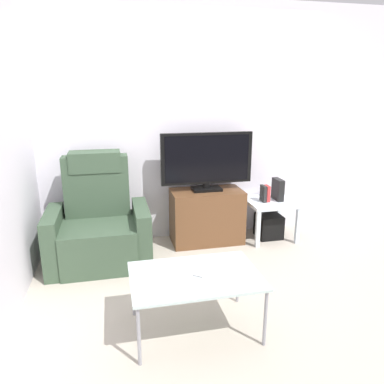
{
  "coord_description": "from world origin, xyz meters",
  "views": [
    {
      "loc": [
        -1.07,
        -2.86,
        1.68
      ],
      "look_at": [
        -0.32,
        0.5,
        0.7
      ],
      "focal_mm": 33.93,
      "sensor_mm": 36.0,
      "label": 1
    }
  ],
  "objects_px": {
    "recliner_armchair": "(99,225)",
    "book_middle": "(267,193)",
    "side_table": "(270,206)",
    "cell_phone": "(202,272)",
    "game_console": "(278,189)",
    "subwoofer_box": "(269,226)",
    "book_leftmost": "(263,194)",
    "tv_stand": "(207,216)",
    "television": "(207,160)",
    "coffee_table": "(195,278)"
  },
  "relations": [
    {
      "from": "coffee_table",
      "to": "book_leftmost",
      "type": "bearing_deg",
      "value": 52.11
    },
    {
      "from": "book_leftmost",
      "to": "book_middle",
      "type": "relative_size",
      "value": 1.01
    },
    {
      "from": "recliner_armchair",
      "to": "side_table",
      "type": "distance_m",
      "value": 1.92
    },
    {
      "from": "television",
      "to": "book_leftmost",
      "type": "distance_m",
      "value": 0.76
    },
    {
      "from": "tv_stand",
      "to": "book_leftmost",
      "type": "bearing_deg",
      "value": -5.32
    },
    {
      "from": "television",
      "to": "book_middle",
      "type": "distance_m",
      "value": 0.8
    },
    {
      "from": "recliner_armchair",
      "to": "book_leftmost",
      "type": "xyz_separation_m",
      "value": [
        1.82,
        0.15,
        0.17
      ]
    },
    {
      "from": "subwoofer_box",
      "to": "cell_phone",
      "type": "xyz_separation_m",
      "value": [
        -1.18,
        -1.45,
        0.31
      ]
    },
    {
      "from": "tv_stand",
      "to": "book_leftmost",
      "type": "height_order",
      "value": "book_leftmost"
    },
    {
      "from": "recliner_armchair",
      "to": "side_table",
      "type": "bearing_deg",
      "value": -6.58
    },
    {
      "from": "book_leftmost",
      "to": "cell_phone",
      "type": "relative_size",
      "value": 1.24
    },
    {
      "from": "television",
      "to": "recliner_armchair",
      "type": "height_order",
      "value": "television"
    },
    {
      "from": "side_table",
      "to": "book_middle",
      "type": "relative_size",
      "value": 2.95
    },
    {
      "from": "television",
      "to": "book_middle",
      "type": "height_order",
      "value": "television"
    },
    {
      "from": "recliner_armchair",
      "to": "book_middle",
      "type": "relative_size",
      "value": 5.9
    },
    {
      "from": "book_leftmost",
      "to": "game_console",
      "type": "bearing_deg",
      "value": 8.97
    },
    {
      "from": "recliner_armchair",
      "to": "book_middle",
      "type": "bearing_deg",
      "value": -7.04
    },
    {
      "from": "game_console",
      "to": "side_table",
      "type": "bearing_deg",
      "value": -173.66
    },
    {
      "from": "game_console",
      "to": "cell_phone",
      "type": "xyz_separation_m",
      "value": [
        -1.27,
        -1.46,
        -0.13
      ]
    },
    {
      "from": "television",
      "to": "recliner_armchair",
      "type": "relative_size",
      "value": 0.93
    },
    {
      "from": "tv_stand",
      "to": "game_console",
      "type": "relative_size",
      "value": 3.23
    },
    {
      "from": "game_console",
      "to": "coffee_table",
      "type": "bearing_deg",
      "value": -131.69
    },
    {
      "from": "subwoofer_box",
      "to": "book_middle",
      "type": "bearing_deg",
      "value": -159.67
    },
    {
      "from": "game_console",
      "to": "subwoofer_box",
      "type": "bearing_deg",
      "value": -173.66
    },
    {
      "from": "television",
      "to": "book_middle",
      "type": "bearing_deg",
      "value": -6.5
    },
    {
      "from": "recliner_armchair",
      "to": "game_console",
      "type": "xyz_separation_m",
      "value": [
        2.01,
        0.18,
        0.2
      ]
    },
    {
      "from": "side_table",
      "to": "cell_phone",
      "type": "xyz_separation_m",
      "value": [
        -1.18,
        -1.45,
        0.06
      ]
    },
    {
      "from": "cell_phone",
      "to": "tv_stand",
      "type": "bearing_deg",
      "value": 112.56
    },
    {
      "from": "side_table",
      "to": "book_leftmost",
      "type": "height_order",
      "value": "book_leftmost"
    },
    {
      "from": "book_leftmost",
      "to": "book_middle",
      "type": "height_order",
      "value": "book_leftmost"
    },
    {
      "from": "tv_stand",
      "to": "book_middle",
      "type": "relative_size",
      "value": 4.32
    },
    {
      "from": "book_leftmost",
      "to": "subwoofer_box",
      "type": "bearing_deg",
      "value": 11.31
    },
    {
      "from": "side_table",
      "to": "cell_phone",
      "type": "relative_size",
      "value": 3.6
    },
    {
      "from": "side_table",
      "to": "game_console",
      "type": "bearing_deg",
      "value": 6.34
    },
    {
      "from": "side_table",
      "to": "book_middle",
      "type": "xyz_separation_m",
      "value": [
        -0.05,
        -0.02,
        0.16
      ]
    },
    {
      "from": "tv_stand",
      "to": "subwoofer_box",
      "type": "bearing_deg",
      "value": -3.07
    },
    {
      "from": "side_table",
      "to": "subwoofer_box",
      "type": "xyz_separation_m",
      "value": [
        0.0,
        0.0,
        -0.24
      ]
    },
    {
      "from": "side_table",
      "to": "book_leftmost",
      "type": "distance_m",
      "value": 0.19
    },
    {
      "from": "side_table",
      "to": "tv_stand",
      "type": "bearing_deg",
      "value": 176.93
    },
    {
      "from": "subwoofer_box",
      "to": "cell_phone",
      "type": "relative_size",
      "value": 1.81
    },
    {
      "from": "subwoofer_box",
      "to": "side_table",
      "type": "bearing_deg",
      "value": -90.0
    },
    {
      "from": "subwoofer_box",
      "to": "game_console",
      "type": "bearing_deg",
      "value": 6.34
    },
    {
      "from": "subwoofer_box",
      "to": "television",
      "type": "bearing_deg",
      "value": 175.5
    },
    {
      "from": "tv_stand",
      "to": "game_console",
      "type": "height_order",
      "value": "game_console"
    },
    {
      "from": "book_middle",
      "to": "coffee_table",
      "type": "xyz_separation_m",
      "value": [
        -1.18,
        -1.45,
        -0.13
      ]
    },
    {
      "from": "tv_stand",
      "to": "coffee_table",
      "type": "height_order",
      "value": "tv_stand"
    },
    {
      "from": "subwoofer_box",
      "to": "book_leftmost",
      "type": "xyz_separation_m",
      "value": [
        -0.1,
        -0.02,
        0.41
      ]
    },
    {
      "from": "subwoofer_box",
      "to": "book_leftmost",
      "type": "bearing_deg",
      "value": -168.69
    },
    {
      "from": "tv_stand",
      "to": "side_table",
      "type": "height_order",
      "value": "tv_stand"
    },
    {
      "from": "book_middle",
      "to": "game_console",
      "type": "height_order",
      "value": "game_console"
    }
  ]
}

